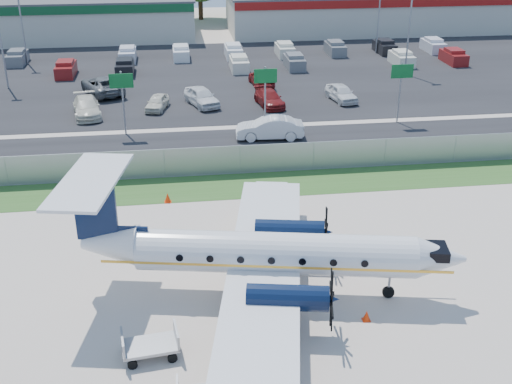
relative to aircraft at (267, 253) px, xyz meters
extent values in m
plane|color=beige|center=(0.36, 0.35, -2.17)|extent=(170.00, 170.00, 0.00)
cube|color=#2D561E|center=(0.36, 12.35, -2.16)|extent=(170.00, 4.00, 0.02)
cube|color=black|center=(0.36, 19.35, -2.16)|extent=(170.00, 8.00, 0.02)
cube|color=black|center=(0.36, 40.35, -2.16)|extent=(170.00, 32.00, 0.02)
cube|color=gray|center=(0.36, 14.35, -1.17)|extent=(120.00, 0.02, 1.90)
cube|color=gray|center=(0.36, 14.35, -0.19)|extent=(120.00, 0.06, 0.06)
cube|color=gray|center=(0.36, 14.35, -2.12)|extent=(120.00, 0.06, 0.06)
cube|color=beige|center=(-23.64, 62.35, 0.33)|extent=(46.00, 12.00, 5.00)
cube|color=#0F4723|center=(-23.64, 56.25, 2.33)|extent=(46.00, 0.20, 1.00)
cube|color=beige|center=(26.36, 62.35, 0.33)|extent=(44.00, 12.00, 5.00)
cube|color=maroon|center=(26.36, 56.25, 2.33)|extent=(44.00, 0.20, 1.00)
cylinder|color=gray|center=(-7.64, 23.35, 0.33)|extent=(0.14, 0.14, 5.00)
cube|color=#0C5923|center=(-7.64, 23.20, 2.13)|extent=(1.80, 0.08, 1.10)
cylinder|color=gray|center=(3.36, 23.35, 0.33)|extent=(0.14, 0.14, 5.00)
cube|color=#0C5923|center=(3.36, 23.20, 2.13)|extent=(1.80, 0.08, 1.10)
cylinder|color=gray|center=(14.36, 23.35, 0.33)|extent=(0.14, 0.14, 5.00)
cube|color=#0C5923|center=(14.36, 23.20, 2.13)|extent=(1.80, 0.08, 1.10)
cylinder|color=gray|center=(-19.64, 38.35, 2.33)|extent=(0.18, 0.18, 9.00)
cylinder|color=gray|center=(20.36, 38.35, 2.33)|extent=(0.18, 0.18, 9.00)
cylinder|color=gray|center=(-19.64, 48.35, 2.33)|extent=(0.18, 0.18, 9.00)
cylinder|color=gray|center=(20.36, 48.35, 2.33)|extent=(0.18, 0.18, 9.00)
cylinder|color=silver|center=(0.40, -0.08, 0.00)|extent=(12.76, 4.32, 1.92)
cone|color=silver|center=(7.68, -1.51, 0.00)|extent=(2.55, 2.31, 1.92)
cone|color=silver|center=(-7.09, 1.39, 0.20)|extent=(2.95, 2.39, 1.92)
cube|color=black|center=(7.48, -1.47, 0.35)|extent=(1.15, 1.46, 0.45)
cube|color=silver|center=(-0.10, 0.02, -0.56)|extent=(6.60, 18.07, 0.22)
cylinder|color=black|center=(0.43, -3.07, -0.41)|extent=(3.58, 1.75, 1.11)
cylinder|color=black|center=(1.55, 2.68, -0.41)|extent=(3.58, 1.75, 1.11)
cube|color=black|center=(-7.58, 1.49, 1.92)|extent=(1.92, 0.55, 2.93)
cube|color=silver|center=(-7.68, 1.51, 3.38)|extent=(3.59, 6.61, 0.14)
cylinder|color=gray|center=(5.55, -1.09, -1.52)|extent=(0.12, 0.12, 1.31)
cylinder|color=black|center=(5.55, -1.09, -1.89)|extent=(0.59, 0.29, 0.57)
cylinder|color=black|center=(-0.67, -2.85, -1.85)|extent=(0.71, 0.52, 0.65)
cylinder|color=black|center=(0.46, 2.89, -1.85)|extent=(0.71, 0.52, 0.65)
cube|color=gray|center=(-5.30, -3.85, -1.67)|extent=(2.40, 1.62, 0.14)
cube|color=gray|center=(-6.36, -3.98, -1.33)|extent=(0.25, 1.35, 0.68)
cube|color=gray|center=(-4.24, -3.72, -1.33)|extent=(0.25, 1.35, 0.68)
cylinder|color=black|center=(-6.01, -4.56, -1.97)|extent=(0.42, 0.18, 0.41)
cylinder|color=black|center=(-6.16, -3.33, -1.97)|extent=(0.42, 0.18, 0.41)
cylinder|color=black|center=(-4.44, -4.37, -1.97)|extent=(0.42, 0.18, 0.41)
cylinder|color=black|center=(-4.59, -3.14, -1.97)|extent=(0.42, 0.18, 0.41)
cone|color=red|center=(4.04, -2.69, -1.92)|extent=(0.33, 0.33, 0.50)
cube|color=red|center=(4.04, -2.69, -2.16)|extent=(0.35, 0.35, 0.03)
cone|color=red|center=(-4.50, 10.55, -1.88)|extent=(0.39, 0.39, 0.59)
cube|color=red|center=(-4.50, 10.55, -2.16)|extent=(0.41, 0.41, 0.03)
imported|color=silver|center=(3.36, 20.90, -2.17)|extent=(5.27, 2.18, 1.70)
imported|color=beige|center=(-11.11, 28.46, -2.17)|extent=(2.99, 5.54, 1.53)
imported|color=beige|center=(-5.23, 29.48, -2.17)|extent=(2.39, 4.01, 1.28)
imported|color=silver|center=(-1.31, 30.16, -2.17)|extent=(3.41, 5.13, 1.62)
imported|color=maroon|center=(4.62, 29.25, -2.17)|extent=(2.53, 4.88, 1.35)
imported|color=silver|center=(11.33, 29.91, -2.17)|extent=(2.48, 4.57, 1.48)
imported|color=#595B5E|center=(-10.36, 35.04, -2.17)|extent=(4.88, 6.67, 1.69)
imported|color=maroon|center=(4.86, 35.87, -2.17)|extent=(2.31, 4.86, 1.60)
camera|label=1|loc=(-3.85, -25.04, 14.77)|focal=45.00mm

